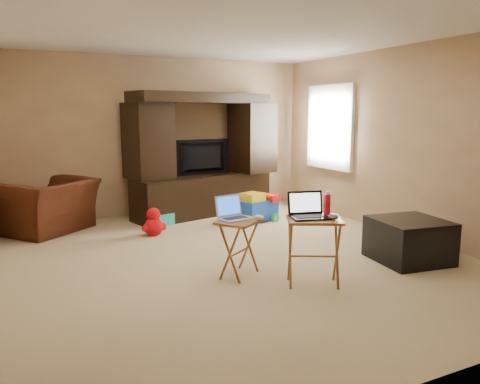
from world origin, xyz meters
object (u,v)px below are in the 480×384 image
plush_toy (154,221)px  mouse_right (334,217)px  television (204,157)px  push_toy (259,206)px  mouse_left (259,217)px  water_bottle (327,204)px  laptop_left (235,208)px  entertainment_center (203,155)px  recliner (48,206)px  tray_table_right (313,252)px  ottoman (409,240)px  child_rocker (163,203)px  laptop_right (310,206)px  tray_table_left (239,248)px

plush_toy → mouse_right: mouse_right is taller
television → mouse_right: size_ratio=7.37×
push_toy → mouse_left: size_ratio=5.13×
plush_toy → water_bottle: bearing=-65.6°
laptop_left → mouse_right: 0.97m
entertainment_center → recliner: size_ratio=2.13×
mouse_left → mouse_right: mouse_right is taller
entertainment_center → push_toy: size_ratio=3.93×
push_toy → water_bottle: bearing=-122.3°
plush_toy → laptop_left: bearing=-80.3°
tray_table_right → mouse_left: bearing=152.5°
ottoman → laptop_left: 2.04m
recliner → child_rocker: size_ratio=1.84×
television → mouse_left: 2.96m
television → ottoman: television is taller
laptop_right → tray_table_left: bearing=147.5°
laptop_right → mouse_left: 0.57m
tray_table_left → water_bottle: size_ratio=2.87×
ottoman → television: bearing=109.8°
recliner → push_toy: 3.01m
entertainment_center → mouse_left: (-0.57, -2.94, -0.37)m
recliner → plush_toy: recliner is taller
push_toy → ottoman: size_ratio=0.82×
child_rocker → mouse_right: size_ratio=4.52×
entertainment_center → tray_table_right: (-0.23, -3.41, -0.64)m
recliner → water_bottle: (2.32, -3.23, 0.40)m
water_bottle → television: bearing=89.5°
television → mouse_right: 3.49m
entertainment_center → laptop_left: bearing=-119.6°
plush_toy → entertainment_center: bearing=40.9°
television → push_toy: (0.57, -0.78, -0.70)m
entertainment_center → mouse_right: (-0.10, -3.53, -0.28)m
plush_toy → water_bottle: (1.07, -2.37, 0.57)m
tray_table_right → mouse_right: mouse_right is taller
child_rocker → recliner: bearing=154.1°
mouse_left → entertainment_center: bearing=79.1°
tray_table_left → mouse_left: (0.19, -0.07, 0.31)m
ottoman → water_bottle: bearing=-176.9°
laptop_right → tray_table_right: bearing=-11.7°
plush_toy → laptop_right: 2.63m
child_rocker → laptop_right: 3.18m
television → tray_table_left: bearing=70.0°
mouse_left → water_bottle: (0.54, -0.39, 0.15)m
push_toy → laptop_left: size_ratio=1.99×
ottoman → laptop_left: (-1.94, 0.43, 0.46)m
mouse_left → plush_toy: bearing=105.2°
plush_toy → mouse_left: size_ratio=3.28×
entertainment_center → water_bottle: entertainment_center is taller
tray_table_right → mouse_left: tray_table_right is taller
entertainment_center → laptop_right: bearing=-108.7°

